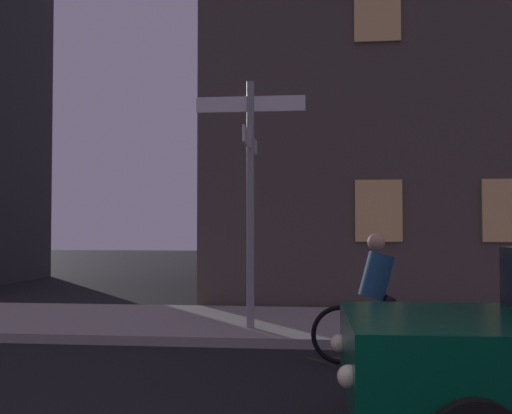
# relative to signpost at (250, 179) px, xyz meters

# --- Properties ---
(sidewalk_kerb) EXTENTS (40.00, 3.40, 0.14)m
(sidewalk_kerb) POSITION_rel_signpost_xyz_m (0.19, 0.83, -2.36)
(sidewalk_kerb) COLOR #9E9991
(sidewalk_kerb) RESTS_ON ground_plane
(signpost) EXTENTS (1.70, 1.74, 3.80)m
(signpost) POSITION_rel_signpost_xyz_m (0.00, 0.00, 0.00)
(signpost) COLOR gray
(signpost) RESTS_ON sidewalk_kerb
(cyclist) EXTENTS (1.82, 0.36, 1.61)m
(cyclist) POSITION_rel_signpost_xyz_m (1.81, -1.67, -1.69)
(cyclist) COLOR black
(cyclist) RESTS_ON ground_plane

